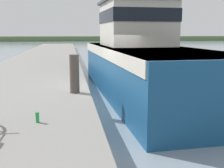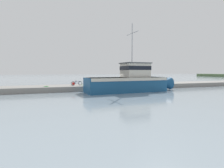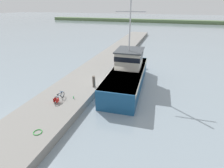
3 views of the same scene
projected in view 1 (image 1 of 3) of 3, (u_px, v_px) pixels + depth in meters
ground_plane at (115, 106)px, 10.05m from camera, size 320.00×320.00×0.00m
dock_pier at (14, 99)px, 9.48m from camera, size 5.02×80.00×0.71m
far_shoreline at (166, 38)px, 92.28m from camera, size 180.00×5.00×1.49m
fishing_boat_main at (140, 58)px, 12.19m from camera, size 4.03×13.28×9.36m
mooring_post at (74, 74)px, 8.75m from camera, size 0.30×0.30×1.20m
water_bottle_by_bike at (37, 117)px, 5.90m from camera, size 0.08×0.08×0.22m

